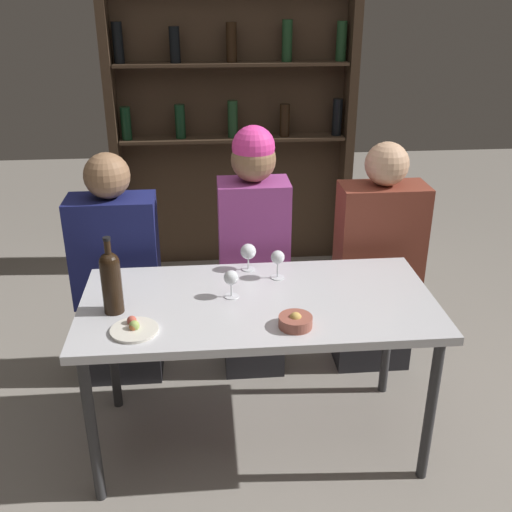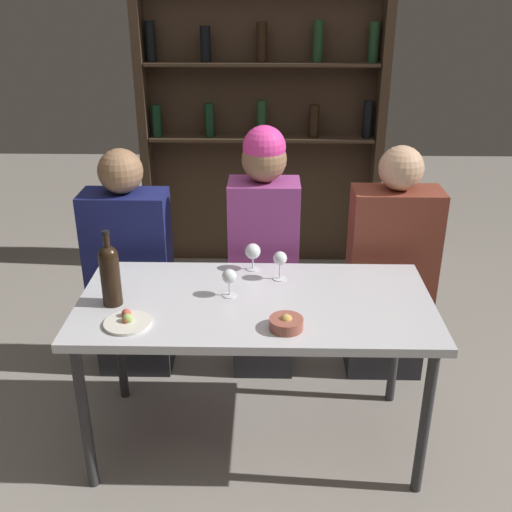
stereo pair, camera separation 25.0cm
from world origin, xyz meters
name	(u,v)px [view 2 (the right image)]	position (x,y,z in m)	size (l,w,h in m)	color
ground_plane	(256,437)	(0.00, 0.00, 0.00)	(10.00, 10.00, 0.00)	gray
dining_table	(255,313)	(0.00, 0.00, 0.66)	(1.46, 0.71, 0.72)	silver
wine_rack_wall	(262,109)	(0.00, 1.93, 1.14)	(1.65, 0.21, 2.19)	#38281C
wine_bottle	(110,272)	(-0.58, -0.04, 0.86)	(0.08, 0.08, 0.32)	black
wine_glass_0	(253,252)	(-0.02, 0.29, 0.81)	(0.07, 0.07, 0.13)	silver
wine_glass_1	(280,260)	(0.10, 0.19, 0.82)	(0.06, 0.06, 0.13)	silver
wine_glass_2	(229,277)	(-0.11, 0.04, 0.81)	(0.06, 0.06, 0.12)	silver
food_plate_0	(127,321)	(-0.49, -0.20, 0.73)	(0.18, 0.18, 0.04)	silver
snack_bowl	(286,323)	(0.12, -0.22, 0.75)	(0.13, 0.13, 0.06)	#995142
seated_person_left	(130,272)	(-0.65, 0.56, 0.57)	(0.42, 0.22, 1.21)	#26262B
seated_person_center	(264,256)	(0.03, 0.56, 0.66)	(0.34, 0.22, 1.32)	#26262B
seated_person_right	(390,273)	(0.67, 0.56, 0.58)	(0.43, 0.22, 1.23)	#26262B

